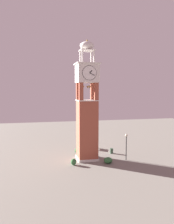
{
  "coord_description": "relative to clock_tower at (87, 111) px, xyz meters",
  "views": [
    {
      "loc": [
        7.14,
        31.71,
        10.17
      ],
      "look_at": [
        0.0,
        0.0,
        6.95
      ],
      "focal_mm": 36.49,
      "sensor_mm": 36.0,
      "label": 1
    }
  ],
  "objects": [
    {
      "name": "shrub_left_of_tower",
      "position": [
        -2.43,
        2.47,
        -6.69
      ],
      "size": [
        1.2,
        1.2,
        0.84
      ],
      "primitive_type": "ellipsoid",
      "color": "#336638",
      "rests_on": "ground"
    },
    {
      "name": "lamp_post",
      "position": [
        -5.42,
        1.67,
        -4.45
      ],
      "size": [
        0.36,
        0.36,
        3.83
      ],
      "color": "black",
      "rests_on": "ground"
    },
    {
      "name": "ground",
      "position": [
        -0.0,
        0.0,
        -7.11
      ],
      "size": [
        80.0,
        80.0,
        0.0
      ],
      "primitive_type": "plane",
      "color": "gray"
    },
    {
      "name": "clock_tower",
      "position": [
        0.0,
        0.0,
        0.0
      ],
      "size": [
        3.32,
        3.32,
        17.09
      ],
      "color": "#9E4C38",
      "rests_on": "ground"
    },
    {
      "name": "trash_bin",
      "position": [
        -4.49,
        -2.09,
        -6.71
      ],
      "size": [
        0.52,
        0.52,
        0.8
      ],
      "primitive_type": "cylinder",
      "color": "#38513D",
      "rests_on": "ground"
    },
    {
      "name": "shrub_behind_bench",
      "position": [
        2.35,
        2.17,
        -6.67
      ],
      "size": [
        0.75,
        0.75,
        0.88
      ],
      "primitive_type": "ellipsoid",
      "color": "#336638",
      "rests_on": "ground"
    },
    {
      "name": "shrub_near_entry",
      "position": [
        0.69,
        -3.48,
        -6.68
      ],
      "size": [
        1.06,
        1.06,
        0.86
      ],
      "primitive_type": "ellipsoid",
      "color": "#336638",
      "rests_on": "ground"
    },
    {
      "name": "park_bench",
      "position": [
        -2.43,
        -5.36,
        -6.62
      ],
      "size": [
        1.04,
        1.64,
        0.95
      ],
      "color": "brown",
      "rests_on": "ground"
    }
  ]
}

